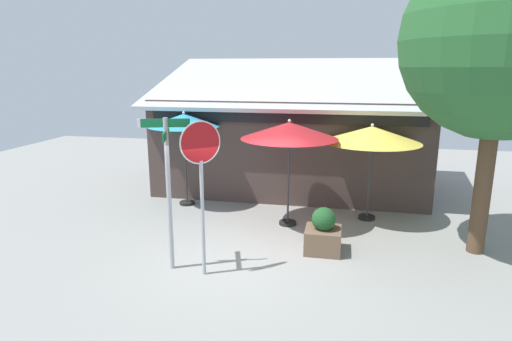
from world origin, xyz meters
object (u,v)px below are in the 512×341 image
Objects in this scene: street_sign_post at (168,178)px; stop_sign at (201,169)px; sidewalk_planter at (323,234)px; patio_umbrella_teal_left at (184,121)px; patio_umbrella_mustard_right at (372,135)px; patio_umbrella_crimson_center at (289,131)px.

stop_sign is (0.72, -0.12, 0.24)m from street_sign_post.
street_sign_post is at bearing -154.03° from sidewalk_planter.
stop_sign is at bearing -65.24° from patio_umbrella_teal_left.
sidewalk_planter is at bearing 35.01° from stop_sign.
stop_sign is 1.10× the size of patio_umbrella_teal_left.
patio_umbrella_mustard_right is 3.14m from sidewalk_planter.
stop_sign is 4.53m from patio_umbrella_teal_left.
street_sign_post reaches higher than patio_umbrella_crimson_center.
stop_sign is at bearing -129.99° from patio_umbrella_mustard_right.
street_sign_post is 4.19m from patio_umbrella_teal_left.
patio_umbrella_crimson_center is (1.24, 3.03, 0.31)m from stop_sign.
sidewalk_planter is at bearing -31.92° from patio_umbrella_teal_left.
patio_umbrella_crimson_center reaches higher than sidewalk_planter.
stop_sign is 3.18m from sidewalk_planter.
patio_umbrella_crimson_center is at bearing 67.81° from stop_sign.
patio_umbrella_teal_left is (-1.17, 3.98, 0.59)m from street_sign_post.
patio_umbrella_mustard_right reaches higher than sidewalk_planter.
street_sign_post is 1.11× the size of patio_umbrella_teal_left.
street_sign_post reaches higher than patio_umbrella_teal_left.
street_sign_post is 3.02× the size of sidewalk_planter.
street_sign_post is at bearing 170.42° from stop_sign.
patio_umbrella_teal_left is at bearing 106.43° from street_sign_post.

